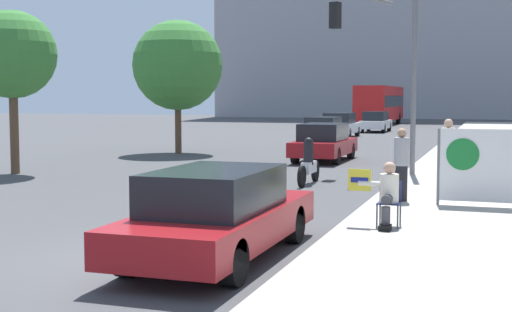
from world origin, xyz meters
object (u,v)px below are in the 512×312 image
protest_banner (481,166)px  traffic_light_pole (383,49)px  parked_car_curbside (218,214)px  seated_protester (387,193)px  street_tree_midblock (178,65)px  jogger_on_sidewalk (401,164)px  city_bus_on_road (380,103)px  car_on_road_nearest (324,142)px  pedestrian_behind (448,153)px  car_on_road_midblock (324,131)px  car_on_road_distant (340,125)px  motorcycle_on_road (309,165)px  street_tree_near_curb (12,55)px  car_on_road_far_lane (376,122)px

protest_banner → traffic_light_pole: bearing=115.6°
traffic_light_pole → parked_car_curbside: traffic_light_pole is taller
seated_protester → street_tree_midblock: bearing=134.5°
jogger_on_sidewalk → protest_banner: (1.71, -0.32, 0.05)m
city_bus_on_road → car_on_road_nearest: bearing=-84.5°
traffic_light_pole → parked_car_curbside: 12.77m
seated_protester → protest_banner: size_ratio=0.63×
jogger_on_sidewalk → city_bus_on_road: (-7.73, 46.54, 0.98)m
pedestrian_behind → protest_banner: size_ratio=0.96×
traffic_light_pole → car_on_road_midblock: 14.99m
seated_protester → car_on_road_distant: car_on_road_distant is taller
car_on_road_midblock → motorcycle_on_road: bearing=-78.2°
city_bus_on_road → street_tree_near_curb: bearing=-96.5°
protest_banner → car_on_road_distant: 28.47m
jogger_on_sidewalk → car_on_road_distant: size_ratio=0.37×
traffic_light_pole → motorcycle_on_road: bearing=-119.7°
jogger_on_sidewalk → car_on_road_distant: (-7.08, 26.76, -0.21)m
seated_protester → jogger_on_sidewalk: 3.36m
jogger_on_sidewalk → car_on_road_nearest: (-4.27, 10.55, -0.23)m
traffic_light_pole → car_on_road_distant: bearing=105.5°
pedestrian_behind → street_tree_near_curb: (-13.53, 0.34, 2.76)m
protest_banner → parked_car_curbside: bearing=-122.0°
city_bus_on_road → motorcycle_on_road: 43.54m
traffic_light_pole → protest_banner: bearing=-64.4°
seated_protester → car_on_road_far_lane: size_ratio=0.27×
jogger_on_sidewalk → street_tree_near_curb: bearing=-20.6°
car_on_road_nearest → seated_protester: bearing=-72.3°
seated_protester → traffic_light_pole: bearing=107.7°
jogger_on_sidewalk → car_on_road_midblock: size_ratio=0.39×
car_on_road_far_lane → seated_protester: bearing=-80.5°
seated_protester → street_tree_midblock: (-11.36, 15.57, 3.09)m
jogger_on_sidewalk → parked_car_curbside: jogger_on_sidewalk is taller
jogger_on_sidewalk → traffic_light_pole: traffic_light_pole is taller
protest_banner → car_on_road_nearest: protest_banner is taller
traffic_light_pole → street_tree_near_curb: (-11.31, -3.12, -0.15)m
pedestrian_behind → car_on_road_distant: 25.36m
car_on_road_midblock → city_bus_on_road: size_ratio=0.35×
pedestrian_behind → motorcycle_on_road: 3.92m
seated_protester → protest_banner: bearing=71.4°
street_tree_midblock → jogger_on_sidewalk: bearing=-47.5°
protest_banner → car_on_road_nearest: 12.41m
car_on_road_nearest → pedestrian_behind: bearing=-57.0°
car_on_road_far_lane → car_on_road_nearest: bearing=-85.6°
street_tree_near_curb → pedestrian_behind: bearing=-1.4°
traffic_light_pole → street_tree_near_curb: traffic_light_pole is taller
car_on_road_distant → street_tree_near_curb: street_tree_near_curb is taller
protest_banner → pedestrian_behind: bearing=106.3°
traffic_light_pole → seated_protester: bearing=-80.7°
motorcycle_on_road → street_tree_midblock: (-8.19, 8.94, 3.27)m
protest_banner → traffic_light_pole: (-3.09, 6.44, 2.94)m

